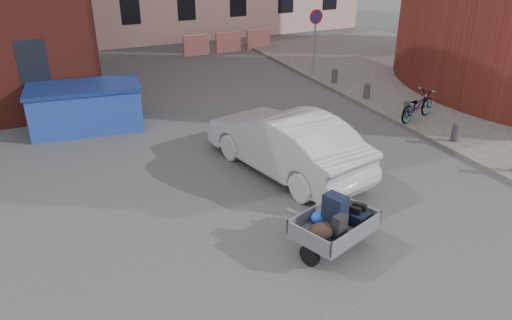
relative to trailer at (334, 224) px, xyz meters
name	(u,v)px	position (x,y,z in m)	size (l,w,h in m)	color
ground	(294,206)	(0.12, 1.84, -0.61)	(120.00, 120.00, 0.00)	#38383A
sidewalk	(480,98)	(10.12, 5.84, -0.55)	(9.00, 24.00, 0.12)	#474442
no_parking_sign	(315,28)	(6.12, 11.33, 1.41)	(0.60, 0.09, 2.65)	gray
bollards	(406,109)	(6.12, 5.24, -0.21)	(0.22, 9.02, 0.55)	#3A3A3D
barriers	(228,42)	(4.32, 16.84, -0.11)	(4.70, 0.18, 1.00)	red
trailer	(334,224)	(0.00, 0.00, 0.00)	(1.88, 1.98, 1.20)	black
dumpster	(86,107)	(-3.59, 8.81, 0.11)	(3.60, 2.14, 1.44)	#213F9F
silver_car	(286,142)	(0.77, 3.58, 0.21)	(1.74, 4.98, 1.64)	#A2A4A9
bicycle	(417,106)	(6.32, 4.98, -0.03)	(0.61, 1.75, 0.92)	black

